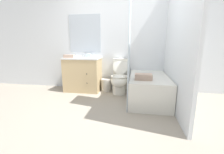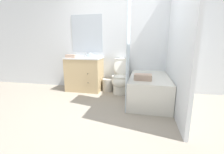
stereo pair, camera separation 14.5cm
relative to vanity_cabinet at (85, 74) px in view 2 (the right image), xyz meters
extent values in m
plane|color=gray|center=(0.77, -1.25, -0.43)|extent=(14.00, 14.00, 0.00)
cube|color=silver|center=(0.77, 0.29, 0.82)|extent=(8.00, 0.05, 2.50)
cube|color=#B2BCC6|center=(0.00, 0.26, 0.99)|extent=(0.82, 0.01, 0.93)
cube|color=silver|center=(2.01, -0.49, 0.82)|extent=(0.05, 2.51, 2.50)
cube|color=tan|center=(0.00, 0.00, -0.03)|extent=(0.86, 0.53, 0.81)
cube|color=white|center=(0.00, 0.00, 0.39)|extent=(0.88, 0.55, 0.03)
cylinder|color=silver|center=(0.00, 0.00, 0.35)|extent=(0.33, 0.33, 0.10)
sphere|color=#382D23|center=(0.19, -0.27, 0.06)|extent=(0.02, 0.02, 0.02)
sphere|color=#382D23|center=(0.19, -0.27, -0.16)|extent=(0.02, 0.02, 0.02)
cylinder|color=silver|center=(0.00, 0.20, 0.43)|extent=(0.04, 0.04, 0.04)
cylinder|color=silver|center=(0.00, 0.16, 0.49)|extent=(0.02, 0.11, 0.09)
cylinder|color=silver|center=(-0.06, 0.20, 0.43)|extent=(0.03, 0.03, 0.04)
cylinder|color=silver|center=(0.05, 0.20, 0.43)|extent=(0.03, 0.03, 0.04)
cylinder|color=silver|center=(0.94, -0.11, -0.31)|extent=(0.33, 0.33, 0.24)
ellipsoid|color=silver|center=(0.94, -0.16, -0.11)|extent=(0.39, 0.45, 0.29)
torus|color=silver|center=(0.94, -0.16, 0.00)|extent=(0.39, 0.39, 0.04)
cube|color=silver|center=(0.94, 0.15, 0.19)|extent=(0.36, 0.18, 0.38)
ellipsoid|color=silver|center=(0.94, 0.04, 0.21)|extent=(0.37, 0.13, 0.42)
cube|color=silver|center=(1.59, -0.43, -0.17)|extent=(0.77, 1.38, 0.52)
cube|color=#A5A7A2|center=(1.59, -0.43, 0.08)|extent=(0.65, 1.26, 0.01)
cube|color=silver|center=(1.19, -0.88, 0.57)|extent=(0.02, 0.47, 2.00)
cylinder|color=#B7B2A8|center=(0.59, 0.06, -0.28)|extent=(0.26, 0.26, 0.31)
cube|color=silver|center=(0.13, 0.14, 0.45)|extent=(0.13, 0.13, 0.08)
ellipsoid|color=white|center=(0.13, 0.14, 0.50)|extent=(0.06, 0.04, 0.03)
cube|color=tan|center=(-0.28, -0.13, 0.45)|extent=(0.25, 0.13, 0.08)
cube|color=tan|center=(1.46, -0.77, 0.14)|extent=(0.32, 0.20, 0.11)
camera|label=1|loc=(1.33, -3.52, 0.73)|focal=24.00mm
camera|label=2|loc=(1.47, -3.50, 0.73)|focal=24.00mm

